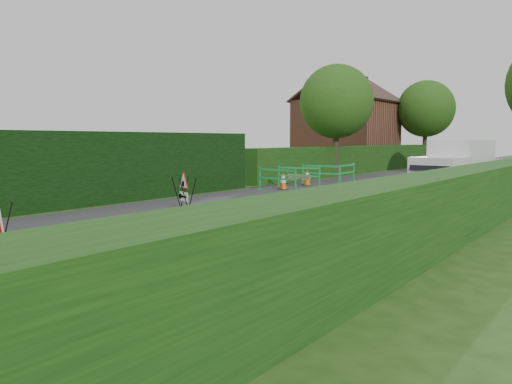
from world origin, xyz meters
The scene contains 21 objects.
ground centered at (0.00, 0.00, 0.00)m, with size 120.00×120.00×0.00m, color #244714.
footpath centered at (-3.00, 35.00, 0.01)m, with size 2.00×90.00×0.02m, color #2D2D30.
hedge_west_near centered at (-5.00, 0.00, 0.00)m, with size 1.10×18.00×2.50m, color black.
hedge_west_far centered at (-5.00, 22.00, 0.00)m, with size 1.00×24.00×1.80m, color #14380F.
house_west centered at (-10.00, 30.00, 2.90)m, with size 7.50×7.40×7.88m.
tree_nw centered at (-4.60, 18.00, 4.48)m, with size 4.40×4.40×6.70m.
tree_fw centered at (-4.60, 34.00, 4.83)m, with size 4.80×4.80×7.24m.
triangle_sign centered at (-1.26, 1.89, 0.73)m, with size 0.92×0.92×1.05m.
works_van centered at (3.57, 13.68, 1.17)m, with size 2.40×5.02×2.21m.
traffic_cone_0 centered at (5.36, 11.78, 0.39)m, with size 0.38×0.38×0.79m.
traffic_cone_1 centered at (5.26, 13.41, 0.39)m, with size 0.38×0.38×0.79m.
traffic_cone_2 centered at (5.00, 15.36, 0.39)m, with size 0.38×0.38×0.79m.
traffic_cone_3 centered at (-2.57, 9.34, 0.39)m, with size 0.38×0.38×0.79m.
traffic_cone_4 centered at (-2.78, 11.74, 0.39)m, with size 0.38×0.38×0.79m.
ped_barrier_0 centered at (-2.37, 8.59, 0.63)m, with size 2.08×0.54×1.00m.
ped_barrier_1 centered at (-2.53, 10.57, 0.63)m, with size 2.09×0.77×1.00m.
ped_barrier_2 centered at (-2.53, 12.66, 0.63)m, with size 2.09×0.58×1.00m.
ped_barrier_3 centered at (-1.82, 14.02, 0.63)m, with size 0.54×2.08×1.00m.
redwhite_plank centered at (-2.95, 11.24, 0.00)m, with size 1.50×0.04×0.25m, color red.
litter_can centered at (-1.39, -3.45, 0.00)m, with size 0.07×0.07×0.12m, color #BF7F4C.
hatchback_car centered at (2.65, 25.68, 0.55)m, with size 1.29×3.21×1.09m, color white.
Camera 1 is at (9.79, -8.96, 2.22)m, focal length 35.00 mm.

